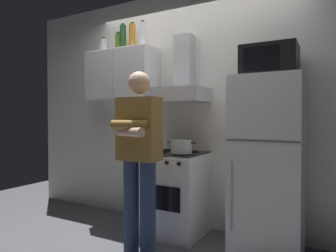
# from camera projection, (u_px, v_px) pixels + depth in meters

# --- Properties ---
(ground_plane) EXTENTS (7.00, 7.00, 0.00)m
(ground_plane) POSITION_uv_depth(u_px,v_px,m) (168.00, 242.00, 2.95)
(ground_plane) COLOR #4C4C51
(back_wall_tiled) EXTENTS (4.80, 0.10, 2.70)m
(back_wall_tiled) POSITION_uv_depth(u_px,v_px,m) (193.00, 107.00, 3.44)
(back_wall_tiled) COLOR silver
(back_wall_tiled) RESTS_ON ground_plane
(upper_cabinet) EXTENTS (0.90, 0.37, 0.60)m
(upper_cabinet) POSITION_uv_depth(u_px,v_px,m) (122.00, 75.00, 3.64)
(upper_cabinet) COLOR silver
(stove_oven) EXTENTS (0.60, 0.62, 0.87)m
(stove_oven) POSITION_uv_depth(u_px,v_px,m) (175.00, 193.00, 3.18)
(stove_oven) COLOR white
(stove_oven) RESTS_ON ground_plane
(range_hood) EXTENTS (0.60, 0.44, 0.75)m
(range_hood) POSITION_uv_depth(u_px,v_px,m) (181.00, 84.00, 3.26)
(range_hood) COLOR #B7BABF
(refrigerator) EXTENTS (0.60, 0.62, 1.60)m
(refrigerator) POSITION_uv_depth(u_px,v_px,m) (268.00, 165.00, 2.71)
(refrigerator) COLOR silver
(refrigerator) RESTS_ON ground_plane
(microwave) EXTENTS (0.48, 0.37, 0.28)m
(microwave) POSITION_uv_depth(u_px,v_px,m) (269.00, 61.00, 2.70)
(microwave) COLOR black
(microwave) RESTS_ON refrigerator
(person_standing) EXTENTS (0.38, 0.33, 1.64)m
(person_standing) POSITION_uv_depth(u_px,v_px,m) (139.00, 155.00, 2.66)
(person_standing) COLOR navy
(person_standing) RESTS_ON ground_plane
(cooking_pot) EXTENTS (0.32, 0.22, 0.13)m
(cooking_pot) POSITION_uv_depth(u_px,v_px,m) (181.00, 147.00, 3.00)
(cooking_pot) COLOR #B7BABF
(cooking_pot) RESTS_ON stove_oven
(bottle_canister_steel) EXTENTS (0.09, 0.09, 0.19)m
(bottle_canister_steel) POSITION_uv_depth(u_px,v_px,m) (103.00, 46.00, 3.77)
(bottle_canister_steel) COLOR #B2B5BA
(bottle_canister_steel) RESTS_ON upper_cabinet
(bottle_liquor_amber) EXTENTS (0.08, 0.08, 0.33)m
(bottle_liquor_amber) POSITION_uv_depth(u_px,v_px,m) (132.00, 37.00, 3.60)
(bottle_liquor_amber) COLOR #B7721E
(bottle_liquor_amber) RESTS_ON upper_cabinet
(bottle_vodka_clear) EXTENTS (0.07, 0.07, 0.31)m
(bottle_vodka_clear) POSITION_uv_depth(u_px,v_px,m) (143.00, 35.00, 3.47)
(bottle_vodka_clear) COLOR silver
(bottle_vodka_clear) RESTS_ON upper_cabinet
(bottle_wine_green) EXTENTS (0.08, 0.08, 0.32)m
(bottle_wine_green) POSITION_uv_depth(u_px,v_px,m) (123.00, 38.00, 3.61)
(bottle_wine_green) COLOR #19471E
(bottle_wine_green) RESTS_ON upper_cabinet
(bottle_olive_oil) EXTENTS (0.07, 0.07, 0.24)m
(bottle_olive_oil) POSITION_uv_depth(u_px,v_px,m) (118.00, 42.00, 3.69)
(bottle_olive_oil) COLOR #4C6B19
(bottle_olive_oil) RESTS_ON upper_cabinet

